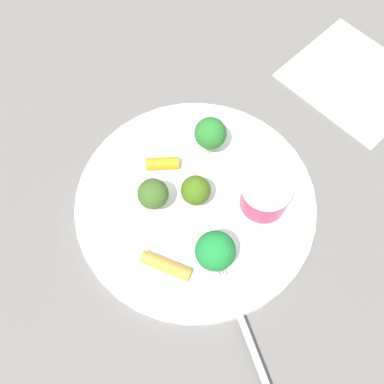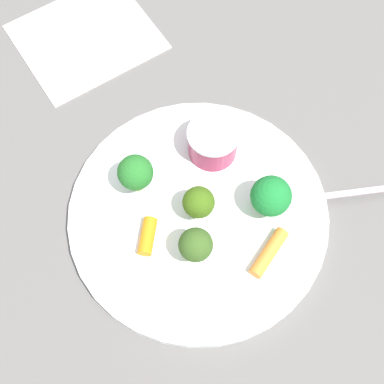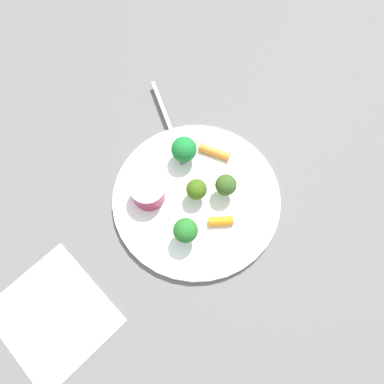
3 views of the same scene
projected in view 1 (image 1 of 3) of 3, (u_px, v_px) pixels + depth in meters
ground_plane at (195, 206)px, 0.56m from camera, size 2.40×2.40×0.00m
plate at (195, 204)px, 0.56m from camera, size 0.27×0.27×0.01m
sauce_cup at (265, 195)px, 0.53m from camera, size 0.05×0.05×0.04m
broccoli_floret_0 at (196, 191)px, 0.53m from camera, size 0.03×0.03×0.04m
broccoli_floret_1 at (153, 194)px, 0.52m from camera, size 0.03×0.03×0.05m
broccoli_floret_2 at (210, 134)px, 0.55m from camera, size 0.04×0.04×0.05m
broccoli_floret_3 at (215, 251)px, 0.50m from camera, size 0.04×0.04×0.05m
carrot_stick_0 at (166, 266)px, 0.51m from camera, size 0.06×0.03×0.01m
carrot_stick_1 at (163, 164)px, 0.57m from camera, size 0.04×0.04×0.01m
fork at (244, 328)px, 0.49m from camera, size 0.15×0.11×0.00m
napkin at (355, 79)px, 0.64m from camera, size 0.18×0.16×0.00m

